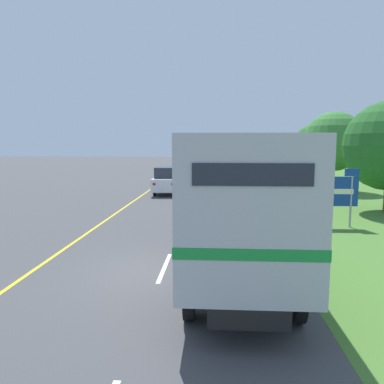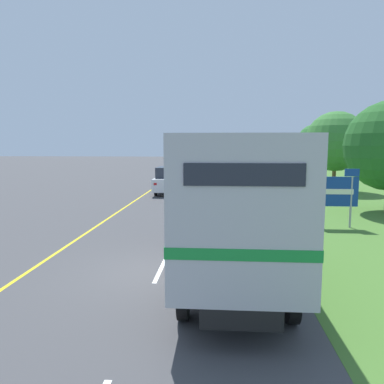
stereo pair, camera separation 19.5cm
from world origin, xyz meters
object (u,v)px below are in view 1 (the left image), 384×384
Objects in this scene: lead_car_black_ahead at (219,170)px; highway_sign at (337,192)px; lead_car_silver_ahead at (191,163)px; roadside_tree_far at (313,142)px; roadside_tree_mid at (334,141)px; horse_trailer_truck at (237,202)px; lead_car_white at (168,180)px.

lead_car_black_ahead is 1.62× the size of highway_sign.
roadside_tree_far reaches higher than lead_car_silver_ahead.
roadside_tree_mid is at bearing -46.32° from lead_car_black_ahead.
highway_sign is (4.90, -21.80, 0.50)m from lead_car_black_ahead.
highway_sign reaches higher than lead_car_silver_ahead.
roadside_tree_far is at bearing 72.20° from horse_trailer_truck.
horse_trailer_truck is 21.11m from roadside_tree_mid.
horse_trailer_truck is 29.13m from roadside_tree_far.
lead_car_silver_ahead reaches higher than lead_car_white.
horse_trailer_truck is at bearing -89.47° from lead_car_black_ahead.
lead_car_white is 16.92m from roadside_tree_far.
lead_car_black_ahead is at bearing 102.66° from highway_sign.
highway_sign is 0.46× the size of roadside_tree_far.
horse_trailer_truck is 43.65m from lead_car_silver_ahead.
roadside_tree_mid is at bearing 66.69° from horse_trailer_truck.
roadside_tree_mid is (12.37, 2.18, 2.80)m from lead_car_white.
roadside_tree_mid is at bearing 73.93° from highway_sign.
horse_trailer_truck is 1.40× the size of roadside_tree_mid.
lead_car_black_ahead reaches higher than lead_car_white.
horse_trailer_truck is 8.02m from highway_sign.
lead_car_black_ahead reaches higher than lead_car_silver_ahead.
lead_car_silver_ahead is at bearing 117.32° from roadside_tree_mid.
horse_trailer_truck is at bearing -76.71° from lead_car_white.
lead_car_white is 0.81× the size of roadside_tree_far.
lead_car_black_ahead is at bearing 71.28° from lead_car_white.
roadside_tree_mid reaches higher than horse_trailer_truck.
lead_car_white is 26.30m from lead_car_silver_ahead.
lead_car_white is at bearing -169.99° from roadside_tree_mid.
lead_car_silver_ahead is (-4.13, 43.44, -1.08)m from horse_trailer_truck.
horse_trailer_truck is at bearing -113.31° from roadside_tree_mid.
lead_car_white is 11.80m from lead_car_black_ahead.
lead_car_black_ahead is 9.58m from roadside_tree_far.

